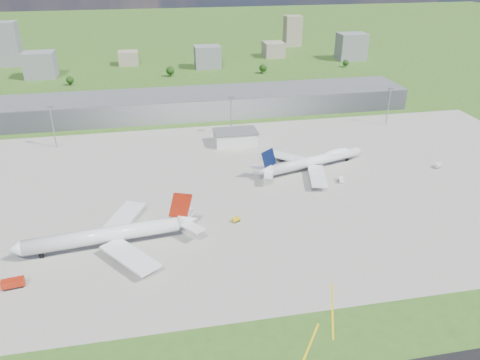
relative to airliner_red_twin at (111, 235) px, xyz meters
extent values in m
plane|color=#325A1C|center=(60.93, 151.55, -5.53)|extent=(1400.00, 1400.00, 0.00)
cube|color=gray|center=(70.93, 41.55, -5.49)|extent=(360.00, 190.00, 0.08)
cube|color=gray|center=(60.93, 166.55, 1.97)|extent=(300.00, 42.00, 15.00)
cube|color=silver|center=(70.93, 101.55, -1.53)|extent=(26.00, 16.00, 8.00)
cylinder|color=gray|center=(-39.07, 116.55, 6.97)|extent=(0.70, 0.70, 25.00)
cube|color=gray|center=(-39.07, 116.55, 19.77)|extent=(3.50, 2.00, 1.20)
cylinder|color=gray|center=(70.93, 116.55, 6.97)|extent=(0.70, 0.70, 25.00)
cube|color=gray|center=(70.93, 116.55, 19.77)|extent=(3.50, 2.00, 1.20)
cylinder|color=gray|center=(180.93, 116.55, 6.97)|extent=(0.70, 0.70, 25.00)
cube|color=gray|center=(180.93, 116.55, 19.77)|extent=(3.50, 2.00, 1.20)
cylinder|color=white|center=(-2.87, -0.32, 0.31)|extent=(61.97, 13.21, 6.38)
cone|color=white|center=(-36.13, -4.06, 0.31)|extent=(5.99, 6.93, 6.38)
cone|color=white|center=(31.99, 3.59, 1.16)|extent=(9.16, 7.29, 6.38)
cube|color=maroon|center=(-4.98, -0.56, -1.66)|extent=(50.52, 8.24, 1.38)
cube|color=white|center=(7.80, -14.37, -1.60)|extent=(24.10, 27.92, 0.96)
cube|color=white|center=(4.42, 15.74, -1.60)|extent=(19.83, 29.15, 0.96)
cube|color=maroon|center=(29.35, 3.29, 8.82)|extent=(10.58, 1.71, 12.84)
cylinder|color=#38383D|center=(4.78, -10.69, -3.62)|extent=(6.19, 4.03, 3.40)
cylinder|color=#38383D|center=(2.29, 11.49, -3.62)|extent=(6.19, 4.03, 3.40)
cube|color=black|center=(4.01, -4.36, -4.20)|extent=(1.83, 1.46, 2.66)
cube|color=black|center=(2.94, 5.14, -4.20)|extent=(1.83, 1.46, 2.66)
cube|color=black|center=(-27.16, -3.05, -4.20)|extent=(1.83, 1.46, 2.66)
cylinder|color=white|center=(107.37, 56.14, -0.46)|extent=(56.46, 21.81, 5.72)
cone|color=white|center=(136.99, 64.97, -0.46)|extent=(6.05, 6.80, 5.72)
cone|color=white|center=(76.41, 46.93, 0.28)|extent=(8.71, 7.59, 5.72)
cube|color=#1C379B|center=(109.13, 56.67, -2.23)|extent=(45.63, 15.64, 1.20)
ellipsoid|color=white|center=(121.62, 60.39, 1.26)|extent=(19.18, 10.71, 5.15)
cube|color=white|center=(95.43, 67.21, -2.12)|extent=(24.41, 23.73, 0.83)
cube|color=white|center=(103.43, 40.35, -2.12)|extent=(14.05, 26.97, 0.83)
cube|color=#071034|center=(78.62, 47.59, 7.02)|extent=(8.94, 3.07, 11.15)
cylinder|color=#38383D|center=(100.40, 62.73, -3.87)|extent=(5.71, 4.28, 2.95)
cylinder|color=#38383D|center=(92.66, 70.06, -3.87)|extent=(5.71, 4.28, 2.95)
cylinder|color=#38383D|center=(105.14, 46.82, -3.87)|extent=(5.71, 4.28, 2.95)
cylinder|color=#38383D|center=(102.67, 36.45, -3.87)|extent=(5.71, 4.28, 2.95)
cube|color=black|center=(100.87, 58.54, -4.38)|extent=(1.73, 1.48, 2.31)
cube|color=black|center=(103.24, 50.58, -4.38)|extent=(1.73, 1.48, 2.31)
cube|color=black|center=(129.47, 62.73, -4.38)|extent=(1.73, 1.48, 2.31)
cube|color=#A11E0B|center=(-33.80, -20.23, -3.53)|extent=(8.20, 4.05, 3.14)
cube|color=black|center=(-33.80, -20.23, -5.10)|extent=(7.05, 4.03, 0.70)
cube|color=yellow|center=(54.05, 9.19, -4.39)|extent=(4.11, 3.49, 1.43)
cube|color=black|center=(54.05, 9.19, -5.10)|extent=(3.69, 3.33, 0.70)
cube|color=white|center=(115.68, 37.88, -4.06)|extent=(3.21, 5.12, 2.09)
cube|color=black|center=(115.68, 37.88, -5.10)|extent=(3.14, 4.46, 0.70)
cube|color=silver|center=(175.86, 44.47, -4.06)|extent=(5.06, 4.55, 2.08)
cube|color=black|center=(175.86, 44.47, -5.10)|extent=(4.56, 4.22, 0.70)
cube|color=slate|center=(-79.07, 301.55, 6.47)|extent=(28.00, 22.00, 24.00)
cube|color=gray|center=(0.93, 341.55, 1.47)|extent=(20.00, 18.00, 14.00)
cube|color=slate|center=(80.93, 311.55, 5.47)|extent=(26.00, 20.00, 22.00)
cube|color=gray|center=(160.93, 351.55, 2.47)|extent=(22.00, 24.00, 16.00)
cube|color=slate|center=(240.93, 321.55, 8.47)|extent=(30.00, 22.00, 28.00)
cube|color=slate|center=(-119.07, 361.55, 16.47)|extent=(22.00, 20.00, 44.00)
cube|color=gray|center=(200.93, 411.55, 12.47)|extent=(20.00, 18.00, 36.00)
cylinder|color=#382314|center=(-49.07, 266.55, -4.03)|extent=(0.70, 0.70, 3.00)
sphere|color=black|center=(-49.07, 266.55, -0.66)|extent=(6.75, 6.75, 6.75)
cylinder|color=#382314|center=(40.93, 281.55, -3.73)|extent=(0.70, 0.70, 3.60)
sphere|color=black|center=(40.93, 281.55, 0.32)|extent=(8.10, 8.10, 8.10)
cylinder|color=#382314|center=(130.93, 276.55, -3.83)|extent=(0.70, 0.70, 3.40)
sphere|color=black|center=(130.93, 276.55, -0.01)|extent=(7.65, 7.65, 7.65)
cylinder|color=#382314|center=(220.93, 286.55, -4.13)|extent=(0.70, 0.70, 2.80)
sphere|color=black|center=(220.93, 286.55, -0.98)|extent=(6.30, 6.30, 6.30)
camera|label=1|loc=(21.34, -168.45, 105.51)|focal=35.00mm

